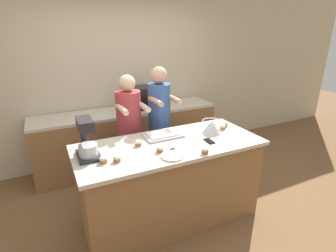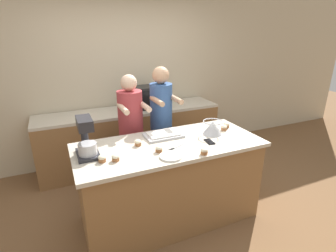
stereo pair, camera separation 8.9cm
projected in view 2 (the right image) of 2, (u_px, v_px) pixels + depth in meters
The scene contains 20 objects.
ground_plane at pixel (169, 216), 3.08m from camera, with size 16.00×16.00×0.00m, color brown.
back_wall at pixel (123, 77), 4.17m from camera, with size 10.00×0.06×2.70m.
island_counter at pixel (170, 182), 2.92m from camera, with size 1.97×0.85×0.94m.
back_counter at pixel (132, 137), 4.18m from camera, with size 2.80×0.60×0.91m.
person_left at pixel (131, 133), 3.32m from camera, with size 0.32×0.49×1.57m.
person_right at pixel (161, 125), 3.46m from camera, with size 0.31×0.48×1.64m.
stand_mixer at pixel (86, 139), 2.43m from camera, with size 0.20×0.30×0.38m.
mixing_bowl at pixel (213, 127), 2.97m from camera, with size 0.23×0.23×0.16m.
baking_tray at pixel (163, 135), 2.93m from camera, with size 0.42×0.27×0.04m.
microwave_oven at pixel (147, 97), 4.06m from camera, with size 0.49×0.33×0.34m.
cell_phone at pixel (209, 142), 2.78m from camera, with size 0.08×0.15×0.01m.
small_plate at pixel (171, 156), 2.46m from camera, with size 0.22×0.22×0.02m.
knife at pixel (175, 148), 2.64m from camera, with size 0.21×0.10×0.01m.
cupcake_0 at pixel (224, 128), 3.10m from camera, with size 0.07×0.07×0.07m.
cupcake_1 at pixel (159, 149), 2.55m from camera, with size 0.07×0.07×0.07m.
cupcake_2 at pixel (115, 158), 2.38m from camera, with size 0.07×0.07×0.07m.
cupcake_3 at pixel (102, 158), 2.36m from camera, with size 0.07×0.07×0.07m.
cupcake_4 at pixel (227, 125), 3.19m from camera, with size 0.07×0.07×0.07m.
cupcake_5 at pixel (138, 143), 2.69m from camera, with size 0.07×0.07×0.07m.
cupcake_6 at pixel (204, 151), 2.50m from camera, with size 0.07×0.07×0.07m.
Camera 2 is at (-1.04, -2.30, 2.07)m, focal length 28.00 mm.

